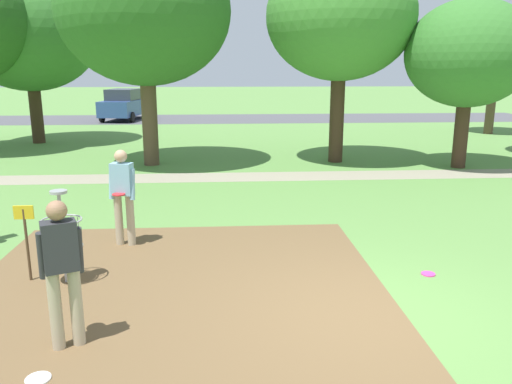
# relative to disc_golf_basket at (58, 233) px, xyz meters

# --- Properties ---
(ground_plane) EXTENTS (160.00, 160.00, 0.00)m
(ground_plane) POSITION_rel_disc_golf_basket_xyz_m (4.20, -1.34, -0.75)
(ground_plane) COLOR #5B8942
(dirt_tee_pad) EXTENTS (5.97, 5.45, 0.01)m
(dirt_tee_pad) POSITION_rel_disc_golf_basket_xyz_m (1.70, -0.20, -0.75)
(dirt_tee_pad) COLOR brown
(dirt_tee_pad) RESTS_ON ground
(disc_golf_basket) EXTENTS (0.98, 0.58, 1.39)m
(disc_golf_basket) POSITION_rel_disc_golf_basket_xyz_m (0.00, 0.00, 0.00)
(disc_golf_basket) COLOR #9E9EA3
(disc_golf_basket) RESTS_ON ground
(player_foreground_watching) EXTENTS (0.49, 0.43, 1.71)m
(player_foreground_watching) POSITION_rel_disc_golf_basket_xyz_m (0.64, 1.59, 0.21)
(player_foreground_watching) COLOR tan
(player_foreground_watching) RESTS_ON ground
(player_throwing) EXTENTS (0.50, 0.45, 1.71)m
(player_throwing) POSITION_rel_disc_golf_basket_xyz_m (0.61, -1.82, 0.21)
(player_throwing) COLOR tan
(player_throwing) RESTS_ON ground
(frisbee_near_basket) EXTENTS (0.21, 0.21, 0.02)m
(frisbee_near_basket) POSITION_rel_disc_golf_basket_xyz_m (5.50, -0.10, -0.74)
(frisbee_near_basket) COLOR #E53D99
(frisbee_near_basket) RESTS_ON ground
(frisbee_by_tee) EXTENTS (0.26, 0.26, 0.02)m
(frisbee_by_tee) POSITION_rel_disc_golf_basket_xyz_m (0.48, -2.47, -0.74)
(frisbee_by_tee) COLOR white
(frisbee_by_tee) RESTS_ON ground
(frisbee_far_right) EXTENTS (0.22, 0.22, 0.02)m
(frisbee_far_right) POSITION_rel_disc_golf_basket_xyz_m (-1.98, 4.04, -0.74)
(frisbee_far_right) COLOR #1E93DB
(frisbee_far_right) RESTS_ON ground
(tree_near_left) EXTENTS (3.77, 3.77, 5.09)m
(tree_near_left) POSITION_rel_disc_golf_basket_xyz_m (9.84, 8.23, 2.71)
(tree_near_left) COLOR #422D1E
(tree_near_left) RESTS_ON ground
(tree_near_right) EXTENTS (5.28, 5.28, 7.00)m
(tree_near_right) POSITION_rel_disc_golf_basket_xyz_m (0.08, 9.34, 3.98)
(tree_near_right) COLOR brown
(tree_near_right) RESTS_ON ground
(tree_mid_center) EXTENTS (5.52, 5.52, 6.83)m
(tree_mid_center) POSITION_rel_disc_golf_basket_xyz_m (-5.31, 14.66, 3.71)
(tree_mid_center) COLOR #422D1E
(tree_mid_center) RESTS_ON ground
(tree_mid_right) EXTENTS (3.42, 3.42, 5.67)m
(tree_mid_right) POSITION_rel_disc_golf_basket_xyz_m (15.09, 16.35, 3.42)
(tree_mid_right) COLOR brown
(tree_mid_right) RESTS_ON ground
(tree_far_center) EXTENTS (4.72, 4.72, 6.66)m
(tree_far_center) POSITION_rel_disc_golf_basket_xyz_m (6.17, 9.50, 3.87)
(tree_far_center) COLOR #422D1E
(tree_far_center) RESTS_ON ground
(parking_lot_strip) EXTENTS (36.00, 6.00, 0.01)m
(parking_lot_strip) POSITION_rel_disc_golf_basket_xyz_m (4.20, 24.55, -0.75)
(parking_lot_strip) COLOR #4C4C51
(parking_lot_strip) RESTS_ON ground
(parked_car_leftmost) EXTENTS (2.45, 4.43, 1.84)m
(parked_car_leftmost) POSITION_rel_disc_golf_basket_xyz_m (-3.47, 24.13, 0.17)
(parked_car_leftmost) COLOR #2D4784
(parked_car_leftmost) RESTS_ON ground
(gravel_path) EXTENTS (40.00, 1.26, 0.00)m
(gravel_path) POSITION_rel_disc_golf_basket_xyz_m (4.20, 7.23, -0.75)
(gravel_path) COLOR gray
(gravel_path) RESTS_ON ground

